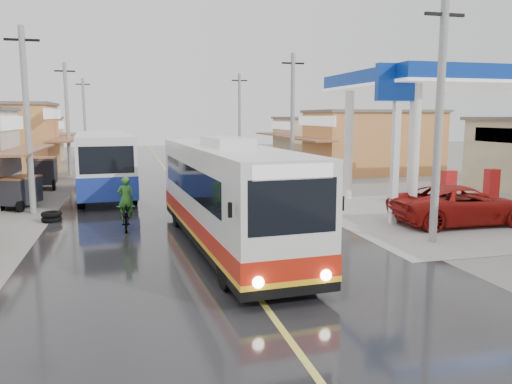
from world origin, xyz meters
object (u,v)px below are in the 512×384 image
jeepney (461,205)px  tricycle_far (43,171)px  tricycle_near (20,190)px  second_bus (104,163)px  cyclist (126,212)px  coach_bus (226,195)px  tyre_stack (51,217)px

jeepney → tricycle_far: bearing=51.1°
jeepney → tricycle_near: 19.24m
second_bus → jeepney: second_bus is taller
cyclist → tricycle_near: size_ratio=0.89×
coach_bus → second_bus: (-4.32, 12.09, 0.06)m
tricycle_near → second_bus: bearing=65.0°
coach_bus → jeepney: bearing=3.0°
tricycle_far → tyre_stack: (1.83, -10.14, -0.84)m
coach_bus → tricycle_far: size_ratio=4.76×
tyre_stack → second_bus: bearing=74.5°
cyclist → tyre_stack: cyclist is taller
tyre_stack → tricycle_near: bearing=117.8°
tricycle_near → tricycle_far: (-0.02, 6.72, 0.20)m
jeepney → tricycle_far: (-17.56, 14.63, 0.28)m
coach_bus → jeepney: coach_bus is taller
second_bus → cyclist: second_bus is taller
second_bus → cyclist: bearing=-86.8°
cyclist → tricycle_far: bearing=111.7°
second_bus → tricycle_near: (-3.61, -3.07, -0.92)m
second_bus → tyre_stack: 6.92m
second_bus → tricycle_far: size_ratio=4.18×
tricycle_near → tricycle_far: 6.72m
tricycle_far → coach_bus: bearing=-65.7°
second_bus → jeepney: (13.92, -10.98, -1.00)m
tricycle_near → tyre_stack: tricycle_near is taller
cyclist → second_bus: bearing=98.1°
jeepney → tricycle_near: jeepney is taller
second_bus → tricycle_far: second_bus is taller
coach_bus → tricycle_far: (-7.95, 15.73, -0.66)m
jeepney → cyclist: (-12.78, 2.27, -0.11)m
coach_bus → jeepney: size_ratio=2.07×
cyclist → tricycle_far: size_ratio=0.84×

